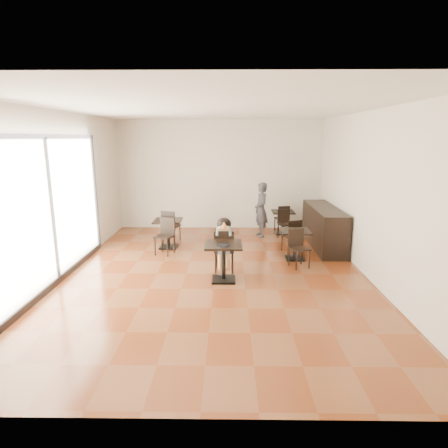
{
  "coord_description": "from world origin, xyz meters",
  "views": [
    {
      "loc": [
        0.28,
        -7.13,
        2.68
      ],
      "look_at": [
        0.18,
        0.14,
        1.0
      ],
      "focal_mm": 30.0,
      "sensor_mm": 36.0,
      "label": 1
    }
  ],
  "objects_px": {
    "chair_mid_b": "(299,249)",
    "child_chair": "(224,250)",
    "cafe_table_back": "(283,222)",
    "child_table": "(224,262)",
    "child": "(224,245)",
    "cafe_table_left": "(168,234)",
    "cafe_table_mid": "(295,245)",
    "chair_mid_a": "(291,236)",
    "chair_back_a": "(282,219)",
    "chair_left_a": "(171,226)",
    "adult_patron": "(261,210)",
    "chair_back_b": "(286,225)",
    "chair_left_b": "(164,237)"
  },
  "relations": [
    {
      "from": "chair_mid_b",
      "to": "child_chair",
      "type": "bearing_deg",
      "value": 167.75
    },
    {
      "from": "cafe_table_back",
      "to": "chair_mid_b",
      "type": "height_order",
      "value": "chair_mid_b"
    },
    {
      "from": "child_chair",
      "to": "chair_mid_b",
      "type": "distance_m",
      "value": 1.6
    },
    {
      "from": "child_table",
      "to": "child",
      "type": "bearing_deg",
      "value": 90.0
    },
    {
      "from": "cafe_table_left",
      "to": "chair_mid_b",
      "type": "xyz_separation_m",
      "value": [
        3.0,
        -1.42,
        0.05
      ]
    },
    {
      "from": "cafe_table_mid",
      "to": "child",
      "type": "bearing_deg",
      "value": -153.63
    },
    {
      "from": "cafe_table_mid",
      "to": "chair_mid_b",
      "type": "distance_m",
      "value": 0.55
    },
    {
      "from": "chair_mid_a",
      "to": "chair_mid_b",
      "type": "relative_size",
      "value": 1.0
    },
    {
      "from": "child_table",
      "to": "chair_back_a",
      "type": "relative_size",
      "value": 0.93
    },
    {
      "from": "chair_mid_b",
      "to": "chair_left_a",
      "type": "height_order",
      "value": "chair_left_a"
    },
    {
      "from": "adult_patron",
      "to": "chair_back_b",
      "type": "distance_m",
      "value": 0.78
    },
    {
      "from": "adult_patron",
      "to": "cafe_table_mid",
      "type": "height_order",
      "value": "adult_patron"
    },
    {
      "from": "child_table",
      "to": "chair_back_a",
      "type": "bearing_deg",
      "value": 67.08
    },
    {
      "from": "cafe_table_mid",
      "to": "chair_mid_a",
      "type": "distance_m",
      "value": 0.55
    },
    {
      "from": "child_table",
      "to": "chair_back_a",
      "type": "distance_m",
      "value": 4.19
    },
    {
      "from": "child",
      "to": "chair_mid_b",
      "type": "xyz_separation_m",
      "value": [
        1.58,
        0.24,
        -0.15
      ]
    },
    {
      "from": "adult_patron",
      "to": "chair_back_b",
      "type": "xyz_separation_m",
      "value": [
        0.65,
        -0.25,
        -0.36
      ]
    },
    {
      "from": "cafe_table_back",
      "to": "chair_left_b",
      "type": "xyz_separation_m",
      "value": [
        -3.04,
        -1.98,
        0.1
      ]
    },
    {
      "from": "adult_patron",
      "to": "cafe_table_left",
      "type": "relative_size",
      "value": 2.12
    },
    {
      "from": "cafe_table_left",
      "to": "chair_back_b",
      "type": "xyz_separation_m",
      "value": [
        3.04,
        0.88,
        0.04
      ]
    },
    {
      "from": "chair_mid_a",
      "to": "chair_back_b",
      "type": "bearing_deg",
      "value": -112.91
    },
    {
      "from": "child_chair",
      "to": "adult_patron",
      "type": "bearing_deg",
      "value": -109.43
    },
    {
      "from": "chair_mid_a",
      "to": "adult_patron",
      "type": "bearing_deg",
      "value": -87.99
    },
    {
      "from": "adult_patron",
      "to": "chair_left_a",
      "type": "xyz_separation_m",
      "value": [
        -2.39,
        -0.58,
        -0.32
      ]
    },
    {
      "from": "chair_mid_b",
      "to": "adult_patron",
      "type": "bearing_deg",
      "value": 82.66
    },
    {
      "from": "cafe_table_mid",
      "to": "chair_back_a",
      "type": "bearing_deg",
      "value": 88.96
    },
    {
      "from": "cafe_table_back",
      "to": "chair_back_b",
      "type": "distance_m",
      "value": 0.55
    },
    {
      "from": "child_chair",
      "to": "cafe_table_mid",
      "type": "bearing_deg",
      "value": -153.63
    },
    {
      "from": "child",
      "to": "chair_back_b",
      "type": "height_order",
      "value": "child"
    },
    {
      "from": "child_chair",
      "to": "cafe_table_back",
      "type": "relative_size",
      "value": 1.34
    },
    {
      "from": "chair_left_b",
      "to": "chair_mid_a",
      "type": "bearing_deg",
      "value": 23.89
    },
    {
      "from": "cafe_table_mid",
      "to": "cafe_table_left",
      "type": "bearing_deg",
      "value": 163.88
    },
    {
      "from": "child_table",
      "to": "adult_patron",
      "type": "height_order",
      "value": "adult_patron"
    },
    {
      "from": "child_chair",
      "to": "adult_patron",
      "type": "distance_m",
      "value": 2.96
    },
    {
      "from": "adult_patron",
      "to": "child",
      "type": "bearing_deg",
      "value": -33.24
    },
    {
      "from": "child_chair",
      "to": "chair_left_a",
      "type": "relative_size",
      "value": 1.04
    },
    {
      "from": "adult_patron",
      "to": "chair_left_a",
      "type": "height_order",
      "value": "adult_patron"
    },
    {
      "from": "cafe_table_mid",
      "to": "chair_left_b",
      "type": "height_order",
      "value": "chair_left_b"
    },
    {
      "from": "child_table",
      "to": "cafe_table_left",
      "type": "height_order",
      "value": "child_table"
    },
    {
      "from": "chair_mid_a",
      "to": "chair_back_a",
      "type": "height_order",
      "value": "chair_mid_a"
    },
    {
      "from": "chair_mid_a",
      "to": "chair_back_b",
      "type": "distance_m",
      "value": 1.19
    },
    {
      "from": "chair_back_b",
      "to": "adult_patron",
      "type": "bearing_deg",
      "value": 145.15
    },
    {
      "from": "cafe_table_back",
      "to": "cafe_table_mid",
      "type": "bearing_deg",
      "value": -91.15
    },
    {
      "from": "child_table",
      "to": "adult_patron",
      "type": "relative_size",
      "value": 0.49
    },
    {
      "from": "child",
      "to": "chair_back_b",
      "type": "distance_m",
      "value": 3.01
    },
    {
      "from": "cafe_table_mid",
      "to": "chair_back_b",
      "type": "bearing_deg",
      "value": 88.49
    },
    {
      "from": "child_chair",
      "to": "chair_back_a",
      "type": "bearing_deg",
      "value": -116.25
    },
    {
      "from": "chair_left_b",
      "to": "child_chair",
      "type": "bearing_deg",
      "value": -18.54
    },
    {
      "from": "child_table",
      "to": "cafe_table_mid",
      "type": "height_order",
      "value": "child_table"
    },
    {
      "from": "child_table",
      "to": "chair_back_b",
      "type": "bearing_deg",
      "value": 62.1
    }
  ]
}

